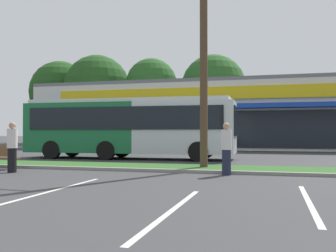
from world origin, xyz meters
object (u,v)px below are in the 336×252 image
object	(u,v)px
pedestrian_near_bench	(12,147)
pedestrian_by_pole	(226,149)
utility_pole	(200,14)
city_bus	(129,127)

from	to	relation	value
pedestrian_near_bench	pedestrian_by_pole	xyz separation A→B (m)	(7.58, 1.19, -0.02)
utility_pole	pedestrian_near_bench	size ratio (longest dim) A/B	6.27
city_bus	pedestrian_near_bench	bearing A→B (deg)	-102.45
pedestrian_near_bench	city_bus	bearing A→B (deg)	-30.32
city_bus	pedestrian_by_pole	distance (m)	9.05
pedestrian_near_bench	utility_pole	bearing A→B (deg)	-86.20
utility_pole	pedestrian_near_bench	distance (m)	8.67
pedestrian_by_pole	pedestrian_near_bench	bearing A→B (deg)	-41.40
utility_pole	city_bus	xyz separation A→B (m)	(-4.90, 5.10, -4.31)
pedestrian_by_pole	utility_pole	bearing A→B (deg)	-103.33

